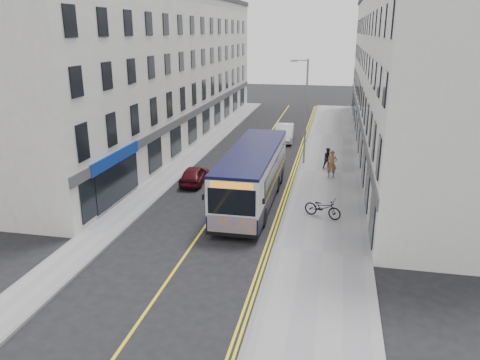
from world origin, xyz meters
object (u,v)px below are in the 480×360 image
at_px(bicycle, 323,208).
at_px(car_white, 284,133).
at_px(streetlamp, 305,108).
at_px(car_maroon, 194,175).
at_px(pedestrian_far, 328,158).
at_px(city_bus, 253,174).
at_px(pedestrian_near, 332,164).

bearing_deg(bicycle, car_white, 35.22).
relative_size(streetlamp, car_maroon, 2.20).
height_order(bicycle, pedestrian_far, pedestrian_far).
distance_m(city_bus, bicycle, 4.75).
bearing_deg(pedestrian_near, bicycle, -87.59).
xyz_separation_m(streetlamp, city_bus, (-2.33, -9.14, -2.55)).
bearing_deg(bicycle, pedestrian_far, 22.20).
bearing_deg(bicycle, streetlamp, 32.32).
xyz_separation_m(pedestrian_far, car_white, (-4.30, 8.95, -0.12)).
bearing_deg(pedestrian_far, streetlamp, 128.81).
height_order(streetlamp, pedestrian_near, streetlamp).
relative_size(streetlamp, pedestrian_far, 5.09).
bearing_deg(streetlamp, bicycle, -80.04).
bearing_deg(streetlamp, car_maroon, -137.63).
bearing_deg(pedestrian_far, bicycle, -110.62).
bearing_deg(pedestrian_near, car_white, 117.31).
xyz_separation_m(city_bus, bicycle, (4.25, -1.79, -1.15)).
relative_size(streetlamp, car_white, 1.67).
relative_size(pedestrian_far, car_maroon, 0.43).
height_order(pedestrian_far, car_white, pedestrian_far).
bearing_deg(pedestrian_far, car_maroon, -170.37).
distance_m(car_white, car_maroon, 14.77).
xyz_separation_m(city_bus, pedestrian_near, (4.58, 5.78, -0.74)).
height_order(streetlamp, car_white, streetlamp).
xyz_separation_m(pedestrian_far, car_maroon, (-8.82, -5.11, -0.29)).
bearing_deg(car_white, pedestrian_near, -71.02).
height_order(city_bus, car_maroon, city_bus).
distance_m(streetlamp, city_bus, 9.77).
bearing_deg(car_maroon, bicycle, 149.44).
height_order(pedestrian_far, car_maroon, pedestrian_far).
distance_m(pedestrian_near, pedestrian_far, 2.23).
distance_m(streetlamp, bicycle, 11.70).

